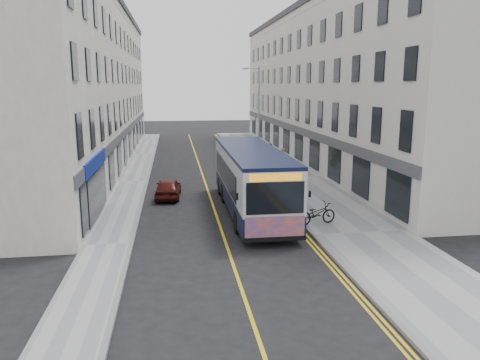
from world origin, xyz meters
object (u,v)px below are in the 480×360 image
object	(u,v)px
city_bus	(251,178)
car_white	(232,152)
streetlamp	(258,116)
pedestrian_far	(270,155)
pedestrian_near	(283,159)
car_maroon	(168,188)
bicycle	(317,214)

from	to	relation	value
city_bus	car_white	distance (m)	18.42
streetlamp	pedestrian_far	distance (m)	4.24
pedestrian_far	city_bus	bearing A→B (deg)	-142.27
pedestrian_near	car_maroon	world-z (taller)	pedestrian_near
pedestrian_far	car_maroon	bearing A→B (deg)	-168.22
pedestrian_far	car_white	distance (m)	5.97
pedestrian_far	car_white	world-z (taller)	pedestrian_far
car_maroon	car_white	bearing A→B (deg)	-107.62
car_white	car_maroon	bearing A→B (deg)	-110.60
city_bus	pedestrian_near	distance (m)	12.33
streetlamp	car_maroon	xyz separation A→B (m)	(-6.68, -6.80, -3.77)
bicycle	pedestrian_far	world-z (taller)	pedestrian_far
pedestrian_near	pedestrian_far	size ratio (longest dim) A/B	0.89
pedestrian_near	bicycle	bearing A→B (deg)	-115.41
pedestrian_near	pedestrian_far	xyz separation A→B (m)	(-0.71, 1.45, 0.11)
streetlamp	bicycle	xyz separation A→B (m)	(0.39, -13.75, -3.73)
city_bus	car_maroon	size ratio (longest dim) A/B	3.27
pedestrian_near	car_maroon	xyz separation A→B (m)	(-8.85, -7.58, -0.37)
bicycle	city_bus	bearing A→B (deg)	26.07
car_white	car_maroon	distance (m)	15.52
bicycle	car_white	xyz separation A→B (m)	(-1.41, 21.41, 0.03)
streetlamp	car_white	world-z (taller)	streetlamp
city_bus	pedestrian_far	bearing A→B (deg)	73.91
pedestrian_far	pedestrian_near	bearing A→B (deg)	-100.17
bicycle	car_white	bearing A→B (deg)	-10.94
pedestrian_far	car_white	xyz separation A→B (m)	(-2.49, 5.42, -0.41)
pedestrian_near	pedestrian_far	world-z (taller)	pedestrian_far
bicycle	car_white	size ratio (longest dim) A/B	0.49
car_white	car_maroon	world-z (taller)	car_white
city_bus	streetlamp	bearing A→B (deg)	78.07
car_maroon	pedestrian_far	bearing A→B (deg)	-128.27
city_bus	bicycle	world-z (taller)	city_bus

